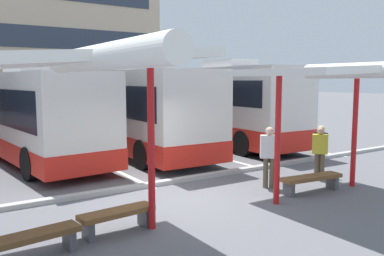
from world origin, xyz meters
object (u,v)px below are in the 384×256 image
Objects in this scene: bench_0 at (22,242)px; waiting_passenger_2 at (321,147)px; waiting_passenger_1 at (320,150)px; waiting_shelter_1 at (331,73)px; bench_2 at (311,180)px; coach_bus_1 at (22,113)px; waiting_passenger_0 at (269,153)px; coach_bus_2 at (131,110)px; coach_bus_3 at (212,104)px; bench_1 at (117,216)px; waiting_shelter_0 at (73,64)px.

waiting_passenger_2 reaches higher than bench_0.
waiting_passenger_1 reaches higher than bench_0.
waiting_shelter_1 reaches higher than bench_2.
coach_bus_1 reaches higher than waiting_passenger_0.
coach_bus_2 is 0.97× the size of coach_bus_3.
coach_bus_2 reaches higher than waiting_passenger_0.
coach_bus_1 is 11.17m from waiting_passenger_1.
bench_0 is 0.37× the size of waiting_shelter_1.
bench_2 is (1.19, -8.48, -1.36)m from coach_bus_2.
coach_bus_1 reaches higher than bench_1.
waiting_shelter_0 is 3.38× the size of waiting_passenger_1.
bench_2 is (5.36, -0.17, 0.01)m from bench_1.
waiting_passenger_1 is (2.55, -7.62, -0.82)m from coach_bus_2.
coach_bus_3 reaches higher than waiting_passenger_2.
waiting_shelter_1 is 3.35× the size of waiting_passenger_2.
coach_bus_2 is at bearing 55.46° from bench_0.
waiting_shelter_0 reaches higher than bench_2.
bench_1 is at bearing -91.27° from coach_bus_1.
waiting_passenger_2 is (2.37, 0.21, -0.09)m from waiting_passenger_0.
bench_2 is 1.30m from waiting_passenger_0.
waiting_passenger_2 is (7.14, 1.00, 0.55)m from bench_1.
bench_2 is (7.16, 0.20, -0.00)m from bench_0.
coach_bus_2 is (3.95, -1.43, 0.05)m from coach_bus_1.
bench_2 is (6.26, 0.28, -2.85)m from waiting_shelter_0.
bench_1 is (-4.17, -8.31, -1.37)m from coach_bus_2.
waiting_passenger_1 is (8.52, 1.05, 0.54)m from bench_0.
coach_bus_3 reaches higher than waiting_passenger_1.
coach_bus_3 is 9.77m from waiting_shelter_1.
bench_1 is at bearing 178.18° from bench_2.
coach_bus_2 reaches higher than bench_2.
coach_bus_3 is at bearing 45.02° from bench_1.
waiting_shelter_1 reaches higher than bench_0.
coach_bus_2 is at bearing 94.55° from waiting_passenger_0.
waiting_passenger_2 is at bearing 10.25° from waiting_shelter_0.
coach_bus_3 is 12.11m from bench_1.
bench_1 is 0.29× the size of waiting_shelter_1.
coach_bus_3 reaches higher than waiting_shelter_1.
coach_bus_3 is 13.67m from bench_0.
coach_bus_1 is 6.65× the size of bench_2.
coach_bus_1 is 11.24m from bench_2.
bench_1 is at bearing -134.98° from coach_bus_3.
waiting_passenger_1 is at bearing 32.11° from bench_2.
waiting_passenger_0 is (4.55, -8.94, -0.68)m from coach_bus_1.
waiting_passenger_0 is (-0.59, 0.96, 0.63)m from bench_2.
bench_2 is at bearing 90.00° from waiting_shelter_1.
waiting_passenger_1 and waiting_passenger_2 have the same top height.
bench_0 and bench_1 have the same top height.
bench_0 is 9.06m from waiting_passenger_2.
coach_bus_3 is 7.02× the size of waiting_passenger_2.
waiting_passenger_0 reaches higher than bench_0.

